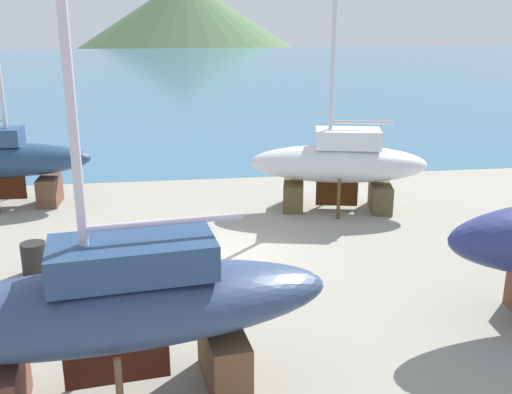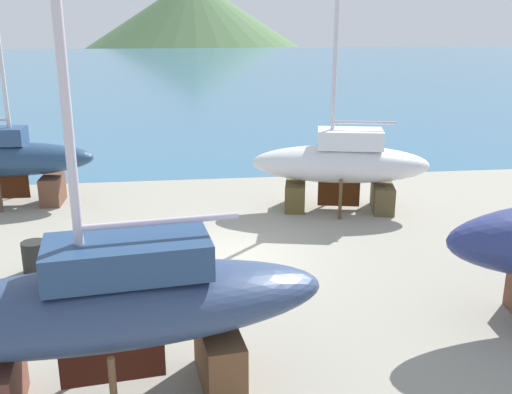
% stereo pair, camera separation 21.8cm
% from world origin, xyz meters
% --- Properties ---
extents(ground_plane, '(51.78, 51.78, 0.00)m').
position_xyz_m(ground_plane, '(0.00, -4.53, 0.00)').
color(ground_plane, gray).
extents(sea_water, '(158.80, 99.32, 0.01)m').
position_xyz_m(sea_water, '(0.00, 58.07, 0.00)').
color(sea_water, '#366686').
rests_on(sea_water, ground).
extents(headland_hill, '(98.41, 98.41, 30.50)m').
position_xyz_m(headland_hill, '(1.99, 141.63, 0.00)').
color(headland_hill, '#4C6C43').
rests_on(headland_hill, ground).
extents(sailboat_small_center, '(7.95, 3.23, 11.17)m').
position_xyz_m(sailboat_small_center, '(-2.69, -6.49, 1.86)').
color(sailboat_small_center, brown).
rests_on(sailboat_small_center, ground).
extents(sailboat_far_slipway, '(6.38, 1.97, 9.88)m').
position_xyz_m(sailboat_far_slipway, '(-7.83, 5.80, 1.67)').
color(sailboat_far_slipway, brown).
rests_on(sailboat_far_slipway, ground).
extents(sailboat_mid_port, '(6.49, 3.26, 9.41)m').
position_xyz_m(sailboat_mid_port, '(4.13, 3.79, 1.65)').
color(sailboat_mid_port, brown).
rests_on(sailboat_mid_port, ground).
extents(barrel_tipped_center, '(0.85, 0.85, 0.87)m').
position_xyz_m(barrel_tipped_center, '(-5.45, -0.52, 0.43)').
color(barrel_tipped_center, black).
rests_on(barrel_tipped_center, ground).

